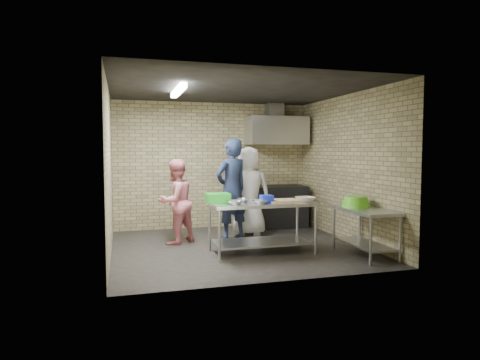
% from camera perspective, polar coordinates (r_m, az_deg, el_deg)
% --- Properties ---
extents(floor, '(4.20, 4.20, 0.00)m').
position_cam_1_polar(floor, '(7.37, -0.33, -9.07)').
color(floor, black).
rests_on(floor, ground).
extents(ceiling, '(4.20, 4.20, 0.00)m').
position_cam_1_polar(ceiling, '(7.26, -0.34, 12.18)').
color(ceiling, black).
rests_on(ceiling, ground).
extents(back_wall, '(4.20, 0.06, 2.70)m').
position_cam_1_polar(back_wall, '(9.13, -3.67, 2.00)').
color(back_wall, tan).
rests_on(back_wall, ground).
extents(front_wall, '(4.20, 0.06, 2.70)m').
position_cam_1_polar(front_wall, '(5.29, 5.42, 0.54)').
color(front_wall, tan).
rests_on(front_wall, ground).
extents(left_wall, '(0.06, 4.00, 2.70)m').
position_cam_1_polar(left_wall, '(6.94, -17.31, 1.19)').
color(left_wall, tan).
rests_on(left_wall, ground).
extents(right_wall, '(0.06, 4.00, 2.70)m').
position_cam_1_polar(right_wall, '(8.01, 14.32, 1.60)').
color(right_wall, tan).
rests_on(right_wall, ground).
extents(prep_table, '(1.67, 0.84, 0.84)m').
position_cam_1_polar(prep_table, '(6.89, 2.93, -6.45)').
color(prep_table, silver).
rests_on(prep_table, floor).
extents(side_counter, '(0.60, 1.20, 0.75)m').
position_cam_1_polar(side_counter, '(7.02, 16.57, -6.77)').
color(side_counter, silver).
rests_on(side_counter, floor).
extents(stove, '(1.20, 0.70, 0.90)m').
position_cam_1_polar(stove, '(9.25, 5.03, -3.58)').
color(stove, black).
rests_on(stove, floor).
extents(range_hood, '(1.30, 0.60, 0.60)m').
position_cam_1_polar(range_hood, '(9.23, 4.99, 6.67)').
color(range_hood, silver).
rests_on(range_hood, back_wall).
extents(hood_duct, '(0.35, 0.30, 0.30)m').
position_cam_1_polar(hood_duct, '(9.40, 4.67, 9.37)').
color(hood_duct, '#A5A8AD').
rests_on(hood_duct, back_wall).
extents(wall_shelf, '(0.80, 0.20, 0.04)m').
position_cam_1_polar(wall_shelf, '(9.51, 6.27, 5.50)').
color(wall_shelf, '#3F2B19').
rests_on(wall_shelf, back_wall).
extents(fluorescent_fixture, '(0.10, 1.25, 0.08)m').
position_cam_1_polar(fluorescent_fixture, '(7.05, -8.37, 11.88)').
color(fluorescent_fixture, white).
rests_on(fluorescent_fixture, ceiling).
extents(green_crate, '(0.37, 0.28, 0.15)m').
position_cam_1_polar(green_crate, '(6.75, -3.03, -2.44)').
color(green_crate, green).
rests_on(green_crate, prep_table).
extents(blue_tub, '(0.19, 0.19, 0.12)m').
position_cam_1_polar(blue_tub, '(6.74, 3.62, -2.56)').
color(blue_tub, '#1627A9').
rests_on(blue_tub, prep_table).
extents(cutting_board, '(0.51, 0.39, 0.03)m').
position_cam_1_polar(cutting_board, '(6.93, 5.75, -2.79)').
color(cutting_board, tan).
rests_on(cutting_board, prep_table).
extents(mixing_bowl_a, '(0.28, 0.28, 0.06)m').
position_cam_1_polar(mixing_bowl_a, '(6.49, -0.68, -3.07)').
color(mixing_bowl_a, '#ACAEB3').
rests_on(mixing_bowl_a, prep_table).
extents(mixing_bowl_b, '(0.22, 0.22, 0.06)m').
position_cam_1_polar(mixing_bowl_b, '(6.78, 0.41, -2.77)').
color(mixing_bowl_b, silver).
rests_on(mixing_bowl_b, prep_table).
extents(mixing_bowl_c, '(0.26, 0.26, 0.06)m').
position_cam_1_polar(mixing_bowl_c, '(6.59, 2.73, -2.99)').
color(mixing_bowl_c, silver).
rests_on(mixing_bowl_c, prep_table).
extents(ceramic_bowl, '(0.35, 0.35, 0.08)m').
position_cam_1_polar(ceramic_bowl, '(6.94, 8.83, -2.59)').
color(ceramic_bowl, '#C1AF9A').
rests_on(ceramic_bowl, prep_table).
extents(green_basin, '(0.46, 0.46, 0.17)m').
position_cam_1_polar(green_basin, '(7.15, 15.43, -2.83)').
color(green_basin, '#59C626').
rests_on(green_basin, side_counter).
extents(bottle_red, '(0.07, 0.07, 0.18)m').
position_cam_1_polar(bottle_red, '(9.42, 4.86, 6.19)').
color(bottle_red, '#B22619').
rests_on(bottle_red, wall_shelf).
extents(bottle_green, '(0.06, 0.06, 0.15)m').
position_cam_1_polar(bottle_green, '(9.57, 7.11, 6.05)').
color(bottle_green, green).
rests_on(bottle_green, wall_shelf).
extents(man_navy, '(0.82, 0.70, 1.89)m').
position_cam_1_polar(man_navy, '(7.84, -1.14, -1.27)').
color(man_navy, black).
rests_on(man_navy, floor).
extents(woman_pink, '(0.93, 0.89, 1.51)m').
position_cam_1_polar(woman_pink, '(7.63, -8.73, -2.91)').
color(woman_pink, '#D06E75').
rests_on(woman_pink, floor).
extents(woman_white, '(0.96, 0.74, 1.74)m').
position_cam_1_polar(woman_white, '(8.25, 1.19, -1.54)').
color(woman_white, white).
rests_on(woman_white, floor).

